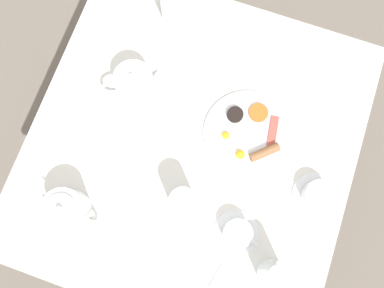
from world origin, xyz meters
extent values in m
plane|color=#70665B|center=(0.00, 0.00, 0.00)|extent=(8.00, 8.00, 0.00)
cube|color=silver|center=(0.00, 0.00, 0.72)|extent=(1.03, 1.07, 0.03)
cylinder|color=brown|center=(-0.47, -0.49, 0.35)|extent=(0.04, 0.04, 0.71)
cylinder|color=brown|center=(-0.47, 0.49, 0.35)|extent=(0.04, 0.04, 0.71)
cylinder|color=brown|center=(0.47, 0.49, 0.35)|extent=(0.04, 0.04, 0.71)
cylinder|color=white|center=(0.16, 0.09, 0.74)|extent=(0.29, 0.29, 0.01)
cylinder|color=white|center=(0.09, 0.06, 0.75)|extent=(0.07, 0.07, 0.00)
sphere|color=yellow|center=(0.09, 0.06, 0.76)|extent=(0.02, 0.02, 0.02)
cylinder|color=white|center=(0.15, 0.02, 0.75)|extent=(0.06, 0.06, 0.00)
sphere|color=yellow|center=(0.15, 0.02, 0.76)|extent=(0.03, 0.03, 0.03)
cylinder|color=brown|center=(0.22, 0.05, 0.76)|extent=(0.09, 0.09, 0.03)
cube|color=#B74C42|center=(0.23, 0.12, 0.75)|extent=(0.04, 0.11, 0.01)
cylinder|color=#D16023|center=(0.17, 0.17, 0.75)|extent=(0.06, 0.06, 0.01)
cylinder|color=black|center=(0.10, 0.14, 0.76)|extent=(0.05, 0.05, 0.02)
cylinder|color=white|center=(-0.28, -0.32, 0.79)|extent=(0.12, 0.12, 0.11)
cylinder|color=white|center=(-0.28, -0.32, 0.85)|extent=(0.09, 0.09, 0.01)
sphere|color=white|center=(-0.28, -0.32, 0.86)|extent=(0.02, 0.02, 0.02)
cone|color=white|center=(-0.36, -0.30, 0.80)|extent=(0.06, 0.03, 0.05)
torus|color=white|center=(-0.22, -0.33, 0.79)|extent=(0.09, 0.03, 0.09)
cylinder|color=white|center=(-0.23, 0.12, 0.79)|extent=(0.12, 0.12, 0.11)
cylinder|color=white|center=(-0.23, 0.12, 0.85)|extent=(0.09, 0.09, 0.01)
sphere|color=white|center=(-0.23, 0.12, 0.86)|extent=(0.02, 0.02, 0.02)
cone|color=white|center=(-0.16, 0.15, 0.80)|extent=(0.06, 0.04, 0.05)
torus|color=white|center=(-0.29, 0.09, 0.79)|extent=(0.08, 0.05, 0.09)
cylinder|color=white|center=(0.41, -0.03, 0.74)|extent=(0.14, 0.14, 0.01)
cylinder|color=white|center=(0.41, -0.03, 0.77)|extent=(0.09, 0.09, 0.05)
cylinder|color=brown|center=(0.41, -0.03, 0.77)|extent=(0.08, 0.08, 0.05)
torus|color=white|center=(0.45, -0.06, 0.77)|extent=(0.04, 0.03, 0.04)
cylinder|color=white|center=(0.22, -0.22, 0.74)|extent=(0.14, 0.14, 0.01)
cylinder|color=white|center=(0.22, -0.22, 0.77)|extent=(0.09, 0.09, 0.05)
cylinder|color=brown|center=(0.22, -0.22, 0.76)|extent=(0.08, 0.08, 0.04)
torus|color=white|center=(0.27, -0.22, 0.77)|extent=(0.04, 0.01, 0.04)
cylinder|color=white|center=(-0.21, 0.41, 0.81)|extent=(0.08, 0.08, 0.15)
cylinder|color=white|center=(0.35, -0.29, 0.81)|extent=(0.08, 0.08, 0.16)
cylinder|color=white|center=(0.04, -0.18, 0.80)|extent=(0.08, 0.08, 0.14)
cube|color=white|center=(-0.37, 0.31, 0.74)|extent=(0.14, 0.16, 0.01)
cube|color=silver|center=(0.20, 0.39, 0.74)|extent=(0.19, 0.06, 0.00)
camera|label=1|loc=(0.08, -0.22, 1.92)|focal=35.00mm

